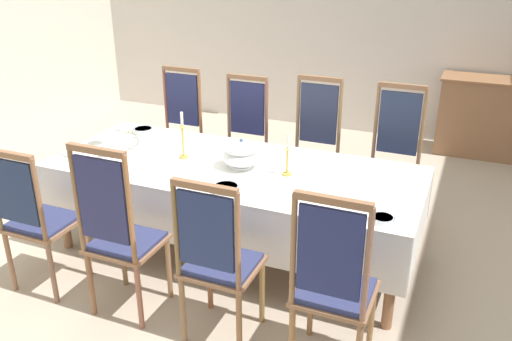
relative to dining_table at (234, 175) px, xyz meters
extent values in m
cube|color=#B6A48F|center=(0.00, -0.10, -0.70)|extent=(7.07, 6.91, 0.04)
cylinder|color=#916443|center=(-1.30, -0.46, -0.32)|extent=(0.07, 0.07, 0.72)
cylinder|color=#8E5D3F|center=(1.30, -0.46, -0.32)|extent=(0.07, 0.07, 0.72)
cylinder|color=olive|center=(-1.30, 0.46, -0.32)|extent=(0.07, 0.07, 0.72)
cylinder|color=brown|center=(1.30, 0.46, -0.32)|extent=(0.07, 0.07, 0.72)
cube|color=olive|center=(0.00, 0.00, 0.00)|extent=(2.68, 1.00, 0.08)
cube|color=#895E41|center=(0.00, 0.00, 0.05)|extent=(2.80, 1.12, 0.03)
cube|color=white|center=(0.00, 0.00, 0.07)|extent=(2.82, 1.14, 0.00)
cube|color=white|center=(0.00, -0.56, -0.14)|extent=(2.82, 0.00, 0.42)
cube|color=white|center=(0.00, 0.56, -0.14)|extent=(2.82, 0.00, 0.42)
cube|color=white|center=(-1.40, 0.00, -0.14)|extent=(0.00, 1.14, 0.42)
cube|color=white|center=(1.40, 0.00, -0.14)|extent=(0.00, 1.14, 0.42)
cylinder|color=#8D5645|center=(-1.25, -0.72, -0.44)|extent=(0.04, 0.04, 0.48)
cylinder|color=brown|center=(-0.87, -0.72, -0.44)|extent=(0.04, 0.04, 0.48)
cylinder|color=#8C6347|center=(-1.25, -1.08, -0.44)|extent=(0.04, 0.04, 0.48)
cylinder|color=#835E4A|center=(-0.87, -1.08, -0.44)|extent=(0.04, 0.04, 0.48)
cube|color=#895E41|center=(-1.06, -0.90, -0.19)|extent=(0.44, 0.42, 0.02)
cube|color=navy|center=(-1.06, -0.90, -0.17)|extent=(0.40, 0.38, 0.02)
cylinder|color=brown|center=(-0.87, -1.09, 0.11)|extent=(0.03, 0.03, 0.58)
cube|color=navy|center=(-1.06, -1.09, 0.14)|extent=(0.34, 0.02, 0.44)
cube|color=#895E41|center=(-1.06, -1.09, 0.40)|extent=(0.40, 0.04, 0.04)
cylinder|color=#80604B|center=(-0.87, 0.72, -0.44)|extent=(0.04, 0.04, 0.48)
cylinder|color=olive|center=(-1.25, 0.72, -0.44)|extent=(0.04, 0.04, 0.48)
cylinder|color=#8A5849|center=(-0.87, 1.08, -0.44)|extent=(0.04, 0.04, 0.48)
cylinder|color=#806044|center=(-1.25, 1.08, -0.44)|extent=(0.04, 0.04, 0.48)
cube|color=#895E41|center=(-1.06, 0.90, -0.19)|extent=(0.44, 0.42, 0.02)
cube|color=navy|center=(-1.06, 0.90, -0.17)|extent=(0.40, 0.38, 0.02)
cylinder|color=brown|center=(-0.87, 1.09, 0.16)|extent=(0.03, 0.03, 0.67)
cylinder|color=#915545|center=(-1.26, 1.09, 0.16)|extent=(0.03, 0.03, 0.67)
cube|color=navy|center=(-1.06, 1.09, 0.19)|extent=(0.34, 0.02, 0.51)
cube|color=#895E41|center=(-1.06, 1.09, 0.49)|extent=(0.40, 0.04, 0.04)
cylinder|color=olive|center=(-0.55, -0.72, -0.44)|extent=(0.04, 0.04, 0.48)
cylinder|color=#8F6846|center=(-0.17, -0.72, -0.44)|extent=(0.04, 0.04, 0.48)
cylinder|color=brown|center=(-0.55, -1.08, -0.44)|extent=(0.04, 0.04, 0.48)
cylinder|color=#935947|center=(-0.17, -1.08, -0.44)|extent=(0.04, 0.04, 0.48)
cube|color=#895E41|center=(-0.36, -0.90, -0.19)|extent=(0.44, 0.42, 0.02)
cube|color=navy|center=(-0.36, -0.90, -0.17)|extent=(0.40, 0.38, 0.02)
cylinder|color=olive|center=(-0.55, -1.09, 0.18)|extent=(0.03, 0.03, 0.71)
cylinder|color=#925F37|center=(-0.16, -1.09, 0.18)|extent=(0.03, 0.03, 0.71)
cube|color=navy|center=(-0.36, -1.09, 0.21)|extent=(0.34, 0.02, 0.54)
cube|color=#895E41|center=(-0.36, -1.09, 0.53)|extent=(0.40, 0.04, 0.04)
cylinder|color=brown|center=(-0.17, 0.72, -0.44)|extent=(0.04, 0.04, 0.48)
cylinder|color=olive|center=(-0.55, 0.72, -0.44)|extent=(0.04, 0.04, 0.48)
cylinder|color=#935B41|center=(-0.17, 1.08, -0.44)|extent=(0.04, 0.04, 0.48)
cylinder|color=#826347|center=(-0.55, 1.08, -0.44)|extent=(0.04, 0.04, 0.48)
cube|color=#895E41|center=(-0.36, 0.90, -0.19)|extent=(0.44, 0.42, 0.02)
cube|color=navy|center=(-0.36, 0.90, -0.17)|extent=(0.40, 0.38, 0.02)
cylinder|color=brown|center=(-0.16, 1.09, 0.15)|extent=(0.03, 0.03, 0.66)
cylinder|color=#8A5F49|center=(-0.55, 1.09, 0.15)|extent=(0.03, 0.03, 0.66)
cube|color=navy|center=(-0.36, 1.09, 0.18)|extent=(0.34, 0.02, 0.50)
cube|color=#895E41|center=(-0.36, 1.09, 0.48)|extent=(0.40, 0.04, 0.04)
cylinder|color=brown|center=(0.15, -0.72, -0.44)|extent=(0.04, 0.04, 0.48)
cylinder|color=olive|center=(0.53, -0.72, -0.44)|extent=(0.04, 0.04, 0.48)
cylinder|color=#866243|center=(0.15, -1.08, -0.44)|extent=(0.04, 0.04, 0.48)
cylinder|color=brown|center=(0.53, -1.08, -0.44)|extent=(0.04, 0.04, 0.48)
cube|color=#895E41|center=(0.34, -0.90, -0.19)|extent=(0.44, 0.42, 0.02)
cube|color=navy|center=(0.34, -0.90, -0.17)|extent=(0.40, 0.38, 0.02)
cylinder|color=olive|center=(0.14, -1.09, 0.12)|extent=(0.03, 0.03, 0.61)
cylinder|color=#906143|center=(0.53, -1.09, 0.12)|extent=(0.03, 0.03, 0.61)
cube|color=navy|center=(0.34, -1.09, 0.15)|extent=(0.34, 0.02, 0.46)
cube|color=#895E41|center=(0.34, -1.09, 0.43)|extent=(0.40, 0.04, 0.04)
cylinder|color=olive|center=(0.53, 0.72, -0.44)|extent=(0.04, 0.04, 0.48)
cylinder|color=brown|center=(0.15, 0.72, -0.44)|extent=(0.04, 0.04, 0.48)
cylinder|color=olive|center=(0.53, 1.08, -0.44)|extent=(0.04, 0.04, 0.48)
cylinder|color=brown|center=(0.15, 1.08, -0.44)|extent=(0.04, 0.04, 0.48)
cube|color=#895E41|center=(0.34, 0.90, -0.19)|extent=(0.44, 0.42, 0.02)
cube|color=navy|center=(0.34, 0.90, -0.17)|extent=(0.40, 0.38, 0.02)
cylinder|color=olive|center=(0.53, 1.09, 0.18)|extent=(0.03, 0.03, 0.71)
cylinder|color=#876848|center=(0.14, 1.09, 0.18)|extent=(0.03, 0.03, 0.71)
cube|color=#2F3754|center=(0.34, 1.09, 0.21)|extent=(0.34, 0.02, 0.54)
cube|color=#895E41|center=(0.34, 1.09, 0.53)|extent=(0.40, 0.04, 0.04)
cylinder|color=olive|center=(0.86, -0.72, -0.44)|extent=(0.04, 0.04, 0.48)
cylinder|color=olive|center=(1.24, -0.72, -0.44)|extent=(0.04, 0.04, 0.48)
cylinder|color=olive|center=(0.86, -1.08, -0.44)|extent=(0.04, 0.04, 0.48)
cube|color=#895E41|center=(1.05, -0.90, -0.19)|extent=(0.44, 0.42, 0.02)
cube|color=navy|center=(1.05, -0.90, -0.17)|extent=(0.40, 0.38, 0.02)
cylinder|color=#8F6544|center=(0.85, -1.09, 0.15)|extent=(0.03, 0.03, 0.66)
cylinder|color=brown|center=(1.24, -1.09, 0.15)|extent=(0.03, 0.03, 0.66)
cube|color=navy|center=(1.05, -1.09, 0.18)|extent=(0.34, 0.02, 0.50)
cube|color=#895E41|center=(1.05, -1.09, 0.48)|extent=(0.40, 0.04, 0.04)
cylinder|color=brown|center=(1.24, 0.72, -0.44)|extent=(0.04, 0.04, 0.48)
cylinder|color=olive|center=(0.86, 0.72, -0.44)|extent=(0.04, 0.04, 0.48)
cylinder|color=#90553E|center=(1.24, 1.08, -0.44)|extent=(0.04, 0.04, 0.48)
cylinder|color=brown|center=(0.86, 1.08, -0.44)|extent=(0.04, 0.04, 0.48)
cube|color=#895E41|center=(1.05, 0.90, -0.19)|extent=(0.44, 0.42, 0.02)
cube|color=navy|center=(1.05, 0.90, -0.17)|extent=(0.40, 0.38, 0.02)
cylinder|color=#8C6442|center=(1.24, 1.09, 0.18)|extent=(0.03, 0.03, 0.72)
cylinder|color=#8E6747|center=(0.85, 1.09, 0.18)|extent=(0.03, 0.03, 0.72)
cube|color=navy|center=(1.05, 1.09, 0.21)|extent=(0.34, 0.02, 0.54)
cube|color=#895E41|center=(1.05, 1.09, 0.54)|extent=(0.40, 0.04, 0.04)
cylinder|color=white|center=(0.07, 0.00, 0.08)|extent=(0.16, 0.16, 0.02)
ellipsoid|color=white|center=(0.07, 0.00, 0.16)|extent=(0.29, 0.29, 0.13)
ellipsoid|color=white|center=(0.07, 0.00, 0.23)|extent=(0.26, 0.26, 0.10)
sphere|color=#32527D|center=(0.07, 0.00, 0.29)|extent=(0.03, 0.03, 0.03)
cylinder|color=gold|center=(-0.43, 0.00, 0.08)|extent=(0.07, 0.07, 0.02)
cylinder|color=gold|center=(-0.43, 0.00, 0.21)|extent=(0.02, 0.02, 0.24)
cone|color=gold|center=(-0.43, 0.00, 0.34)|extent=(0.04, 0.04, 0.02)
cylinder|color=silver|center=(-0.43, 0.00, 0.40)|extent=(0.02, 0.02, 0.10)
cylinder|color=gold|center=(0.43, 0.00, 0.08)|extent=(0.07, 0.07, 0.02)
cylinder|color=gold|center=(0.43, 0.00, 0.18)|extent=(0.02, 0.02, 0.19)
cone|color=gold|center=(0.43, 0.00, 0.28)|extent=(0.04, 0.04, 0.02)
cylinder|color=silver|center=(0.43, 0.00, 0.34)|extent=(0.02, 0.02, 0.10)
cylinder|color=white|center=(-0.06, 0.41, 0.09)|extent=(0.15, 0.15, 0.04)
cylinder|color=white|center=(-0.06, 0.41, 0.10)|extent=(0.12, 0.12, 0.03)
torus|color=#32527D|center=(-0.06, 0.41, 0.11)|extent=(0.15, 0.15, 0.01)
cylinder|color=white|center=(-1.06, 0.39, 0.09)|extent=(0.18, 0.18, 0.04)
cylinder|color=white|center=(-1.06, 0.39, 0.10)|extent=(0.15, 0.15, 0.03)
torus|color=#32527D|center=(-1.06, 0.39, 0.11)|extent=(0.18, 0.18, 0.01)
cylinder|color=white|center=(1.20, -0.43, 0.09)|extent=(0.15, 0.15, 0.03)
cylinder|color=white|center=(1.20, -0.43, 0.09)|extent=(0.13, 0.13, 0.02)
torus|color=#32527D|center=(1.20, -0.43, 0.10)|extent=(0.15, 0.15, 0.01)
cylinder|color=white|center=(0.14, -0.42, 0.09)|extent=(0.19, 0.19, 0.04)
cylinder|color=white|center=(0.14, -0.42, 0.10)|extent=(0.16, 0.16, 0.03)
torus|color=#32527D|center=(0.14, -0.42, 0.11)|extent=(0.19, 0.19, 0.01)
cube|color=gold|center=(-0.16, 0.37, 0.08)|extent=(0.04, 0.14, 0.00)
ellipsoid|color=gold|center=(-0.18, 0.46, 0.08)|extent=(0.03, 0.05, 0.01)
cube|color=gold|center=(-1.19, 0.36, 0.08)|extent=(0.02, 0.14, 0.00)
ellipsoid|color=gold|center=(-1.18, 0.44, 0.08)|extent=(0.03, 0.05, 0.01)
cube|color=#895E41|center=(1.94, 3.08, -0.24)|extent=(1.40, 0.44, 0.88)
cube|color=#8F5F3E|center=(1.94, 3.08, 0.21)|extent=(1.44, 0.48, 0.02)
cube|color=brown|center=(1.59, 3.30, -0.24)|extent=(0.59, 0.01, 0.70)
camera|label=1|loc=(1.61, -3.40, 1.65)|focal=37.84mm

